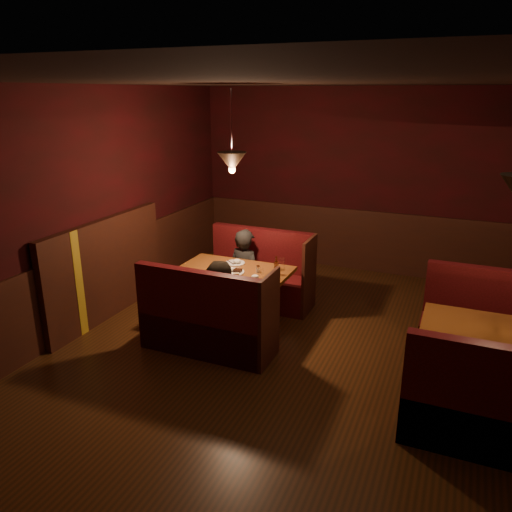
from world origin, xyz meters
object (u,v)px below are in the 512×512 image
at_px(second_bench_far, 491,335).
at_px(diner_a, 245,255).
at_px(second_table, 493,349).
at_px(main_bench_near, 206,326).
at_px(second_bench_near, 495,417).
at_px(diner_b, 223,294).
at_px(main_bench_far, 260,280).
at_px(main_table, 235,283).

relative_size(second_bench_far, diner_a, 1.02).
bearing_deg(second_table, diner_a, 158.56).
relative_size(main_bench_near, second_table, 1.16).
xyz_separation_m(second_bench_near, diner_b, (-2.76, 0.63, 0.38)).
height_order(main_bench_far, diner_b, diner_b).
height_order(second_bench_far, diner_a, diner_a).
xyz_separation_m(main_table, second_table, (2.91, -0.54, -0.02)).
bearing_deg(second_bench_near, second_table, 92.20).
bearing_deg(second_bench_near, main_bench_far, 144.37).
relative_size(main_table, diner_a, 0.97).
relative_size(main_bench_far, main_bench_near, 1.00).
height_order(main_bench_near, diner_b, diner_b).
bearing_deg(second_table, diner_b, -176.91).
distance_m(second_bench_far, second_bench_near, 1.56).
bearing_deg(main_bench_far, second_bench_far, -10.42).
height_order(second_bench_far, diner_b, diner_b).
bearing_deg(main_bench_far, diner_b, -83.49).
bearing_deg(second_bench_near, main_bench_near, 169.57).
distance_m(main_bench_far, main_bench_near, 1.56).
xyz_separation_m(main_bench_near, second_bench_far, (2.92, 1.02, 0.00)).
relative_size(second_bench_far, second_bench_near, 1.00).
height_order(diner_a, diner_b, diner_b).
bearing_deg(second_table, second_bench_near, -87.80).
relative_size(main_table, diner_b, 0.96).
bearing_deg(second_table, main_table, 169.51).
distance_m(main_table, main_bench_far, 0.81).
height_order(main_table, diner_b, diner_b).
height_order(main_bench_near, second_bench_near, same).
relative_size(main_table, main_bench_near, 0.91).
bearing_deg(main_table, diner_b, -75.15).
bearing_deg(diner_a, main_bench_far, -130.33).
distance_m(main_bench_far, diner_b, 1.52).
xyz_separation_m(main_bench_far, diner_b, (0.17, -1.46, 0.38)).
height_order(main_bench_near, second_table, main_bench_near).
distance_m(main_bench_near, second_bench_near, 2.97).
xyz_separation_m(second_bench_far, second_bench_near, (0.00, -1.56, 0.00)).
distance_m(main_bench_far, second_bench_near, 3.60).
distance_m(second_bench_far, diner_a, 3.15).
bearing_deg(diner_a, second_bench_far, -170.89).
bearing_deg(second_bench_far, main_bench_near, -160.78).
bearing_deg(second_bench_far, diner_b, -161.43).
distance_m(second_bench_far, diner_b, 2.93).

